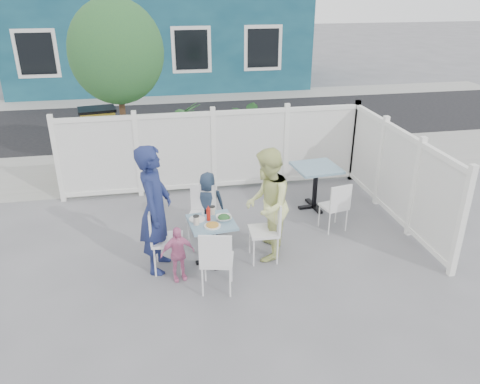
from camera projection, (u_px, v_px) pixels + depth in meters
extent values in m
plane|color=slate|center=(229.00, 252.00, 7.25)|extent=(80.00, 80.00, 0.00)
cube|color=gray|center=(202.00, 165.00, 10.64)|extent=(24.00, 2.60, 0.01)
cube|color=black|center=(188.00, 121.00, 13.96)|extent=(24.00, 5.00, 0.01)
cube|color=gray|center=(181.00, 98.00, 16.73)|extent=(24.00, 1.60, 0.01)
cube|color=#113C50|center=(158.00, 4.00, 18.45)|extent=(11.00, 6.00, 6.00)
cube|color=black|center=(89.00, 52.00, 15.94)|extent=(1.20, 0.04, 1.40)
cube|color=black|center=(205.00, 49.00, 16.62)|extent=(1.20, 0.04, 1.40)
cube|color=white|center=(214.00, 151.00, 9.07)|extent=(5.80, 0.04, 1.40)
cube|color=white|center=(213.00, 113.00, 8.77)|extent=(5.86, 0.08, 0.08)
cube|color=white|center=(215.00, 186.00, 9.39)|extent=(5.86, 0.08, 0.12)
cube|color=white|center=(397.00, 175.00, 7.95)|extent=(0.04, 3.60, 1.40)
cube|color=white|center=(403.00, 133.00, 7.65)|extent=(0.08, 3.66, 0.08)
cube|color=white|center=(391.00, 214.00, 8.27)|extent=(0.08, 3.66, 0.12)
cylinder|color=#382316|center=(124.00, 124.00, 9.43)|extent=(0.12, 0.12, 2.40)
ellipsoid|color=#20502E|center=(116.00, 52.00, 8.86)|extent=(1.80, 1.62, 1.98)
cube|color=gold|center=(101.00, 140.00, 10.19)|extent=(0.78, 0.61, 1.31)
imported|color=#20502E|center=(185.00, 142.00, 9.62)|extent=(1.16, 1.16, 1.62)
imported|color=#20502E|center=(266.00, 142.00, 9.85)|extent=(1.69, 1.62, 1.46)
cube|color=teal|center=(212.00, 222.00, 6.72)|extent=(0.71, 0.71, 0.04)
cylinder|color=black|center=(212.00, 242.00, 6.86)|extent=(0.07, 0.07, 0.62)
cube|color=black|center=(213.00, 260.00, 6.98)|extent=(0.51, 0.13, 0.04)
cube|color=black|center=(213.00, 260.00, 6.98)|extent=(0.13, 0.51, 0.04)
cube|color=teal|center=(316.00, 168.00, 8.35)|extent=(0.84, 0.84, 0.04)
cylinder|color=black|center=(315.00, 188.00, 8.51)|extent=(0.09, 0.09, 0.74)
cube|color=black|center=(314.00, 206.00, 8.66)|extent=(0.61, 0.15, 0.04)
cube|color=black|center=(314.00, 206.00, 8.66)|extent=(0.15, 0.61, 0.04)
cube|color=white|center=(168.00, 240.00, 6.63)|extent=(0.47, 0.49, 0.04)
cube|color=white|center=(152.00, 224.00, 6.50)|extent=(0.08, 0.45, 0.48)
cylinder|color=white|center=(182.00, 247.00, 6.92)|extent=(0.03, 0.03, 0.48)
cylinder|color=white|center=(181.00, 261.00, 6.57)|extent=(0.03, 0.03, 0.48)
cylinder|color=white|center=(157.00, 248.00, 6.89)|extent=(0.03, 0.03, 0.48)
cylinder|color=white|center=(155.00, 262.00, 6.54)|extent=(0.03, 0.03, 0.48)
cube|color=white|center=(264.00, 231.00, 6.88)|extent=(0.43, 0.45, 0.04)
cube|color=white|center=(277.00, 215.00, 6.80)|extent=(0.05, 0.44, 0.47)
cylinder|color=white|center=(254.00, 252.00, 6.78)|extent=(0.02, 0.02, 0.47)
cylinder|color=white|center=(250.00, 240.00, 7.12)|extent=(0.02, 0.02, 0.47)
cylinder|color=white|center=(277.00, 251.00, 6.83)|extent=(0.02, 0.02, 0.47)
cylinder|color=white|center=(272.00, 238.00, 7.17)|extent=(0.02, 0.02, 0.47)
cube|color=white|center=(202.00, 216.00, 7.38)|extent=(0.51, 0.49, 0.04)
cube|color=white|center=(203.00, 197.00, 7.44)|extent=(0.40, 0.15, 0.44)
cylinder|color=white|center=(211.00, 234.00, 7.30)|extent=(0.02, 0.02, 0.44)
cylinder|color=white|center=(189.00, 233.00, 7.33)|extent=(0.02, 0.02, 0.44)
cylinder|color=white|center=(215.00, 224.00, 7.60)|extent=(0.02, 0.02, 0.44)
cylinder|color=white|center=(193.00, 223.00, 7.64)|extent=(0.02, 0.02, 0.44)
cube|color=white|center=(217.00, 260.00, 6.19)|extent=(0.50, 0.49, 0.04)
cube|color=white|center=(215.00, 251.00, 5.91)|extent=(0.42, 0.12, 0.45)
cylinder|color=white|center=(205.00, 267.00, 6.45)|extent=(0.02, 0.02, 0.45)
cylinder|color=white|center=(231.00, 268.00, 6.44)|extent=(0.02, 0.02, 0.45)
cylinder|color=white|center=(202.00, 282.00, 6.14)|extent=(0.02, 0.02, 0.45)
cylinder|color=white|center=(230.00, 282.00, 6.12)|extent=(0.02, 0.02, 0.45)
cube|color=white|center=(334.00, 206.00, 7.75)|extent=(0.46, 0.44, 0.04)
cube|color=white|center=(341.00, 198.00, 7.51)|extent=(0.39, 0.11, 0.42)
cylinder|color=white|center=(319.00, 215.00, 7.91)|extent=(0.02, 0.02, 0.42)
cylinder|color=white|center=(336.00, 212.00, 8.03)|extent=(0.02, 0.02, 0.42)
cylinder|color=white|center=(329.00, 223.00, 7.65)|extent=(0.02, 0.02, 0.42)
cylinder|color=white|center=(346.00, 220.00, 7.77)|extent=(0.02, 0.02, 0.42)
imported|color=navy|center=(155.00, 210.00, 6.48)|extent=(0.59, 0.77, 1.87)
imported|color=#D0E03D|center=(267.00, 205.00, 6.81)|extent=(0.87, 0.99, 1.70)
imported|color=#213147|center=(208.00, 204.00, 7.56)|extent=(0.56, 0.40, 1.07)
imported|color=pink|center=(178.00, 254.00, 6.42)|extent=(0.51, 0.29, 0.82)
cylinder|color=white|center=(212.00, 226.00, 6.57)|extent=(0.24, 0.24, 0.01)
cylinder|color=white|center=(197.00, 219.00, 6.75)|extent=(0.24, 0.24, 0.02)
imported|color=white|center=(224.00, 218.00, 6.74)|extent=(0.23, 0.23, 0.06)
cylinder|color=beige|center=(196.00, 220.00, 6.60)|extent=(0.08, 0.08, 0.13)
cylinder|color=beige|center=(212.00, 211.00, 6.89)|extent=(0.08, 0.08, 0.12)
cylinder|color=red|center=(208.00, 214.00, 6.70)|extent=(0.06, 0.06, 0.19)
cylinder|color=white|center=(203.00, 213.00, 6.87)|extent=(0.03, 0.03, 0.08)
cylinder|color=black|center=(205.00, 212.00, 6.91)|extent=(0.03, 0.03, 0.07)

